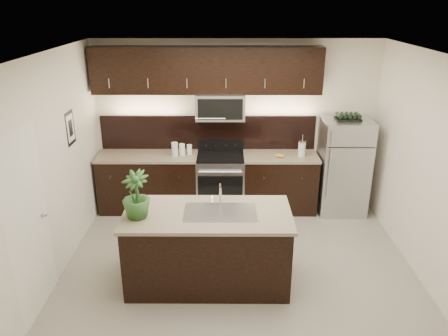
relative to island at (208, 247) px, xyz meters
name	(u,v)px	position (x,y,z in m)	size (l,w,h in m)	color
ground	(238,266)	(0.38, 0.31, -0.47)	(4.50, 4.50, 0.00)	gray
room_walls	(230,143)	(0.27, 0.28, 1.22)	(4.52, 4.02, 2.71)	silver
counter_run	(208,182)	(-0.08, 2.00, 0.00)	(3.51, 0.65, 0.94)	black
upper_fixtures	(209,77)	(-0.05, 2.15, 1.67)	(3.49, 0.40, 1.66)	black
island	(208,247)	(0.00, 0.00, 0.00)	(1.96, 0.96, 0.94)	black
sink_faucet	(220,211)	(0.15, 0.01, 0.48)	(0.84, 0.50, 0.28)	silver
refrigerator	(343,166)	(2.08, 1.94, 0.30)	(0.74, 0.67, 1.53)	#B2B2B7
wine_rack	(348,117)	(2.08, 1.94, 1.11)	(0.38, 0.23, 0.09)	black
plant	(136,195)	(-0.79, -0.11, 0.74)	(0.31, 0.31, 0.55)	#264E1F
canisters	(180,149)	(-0.50, 1.98, 0.56)	(0.31, 0.17, 0.22)	silver
french_press	(302,148)	(1.41, 1.95, 0.59)	(0.12, 0.12, 0.34)	silver
bananas	(277,155)	(1.02, 1.92, 0.49)	(0.16, 0.12, 0.05)	gold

